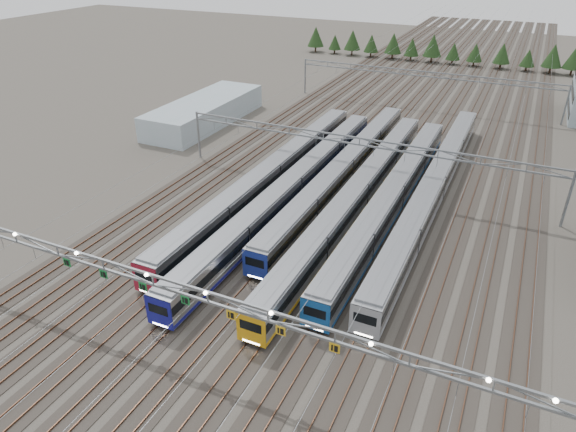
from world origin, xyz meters
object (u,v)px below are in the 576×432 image
at_px(train_c, 344,170).
at_px(west_shed, 205,111).
at_px(train_a, 271,176).
at_px(gantry_near, 207,300).
at_px(train_e, 392,196).
at_px(gantry_mid, 359,147).
at_px(gantry_far, 425,78).
at_px(train_d, 357,194).
at_px(train_f, 434,187).
at_px(train_b, 292,188).

height_order(train_c, west_shed, west_shed).
height_order(train_a, gantry_near, gantry_near).
distance_m(train_e, gantry_near, 35.91).
height_order(gantry_mid, gantry_far, same).
height_order(train_d, gantry_mid, gantry_mid).
xyz_separation_m(gantry_near, west_shed, (-37.24, 56.01, -4.76)).
bearing_deg(train_c, train_e, -31.43).
xyz_separation_m(train_a, train_d, (13.50, -0.42, -0.08)).
height_order(train_e, train_f, train_e).
bearing_deg(west_shed, gantry_near, -56.38).
xyz_separation_m(train_b, gantry_far, (6.75, 53.62, 4.17)).
distance_m(gantry_near, gantry_far, 85.12).
height_order(gantry_mid, west_shed, gantry_mid).
relative_size(train_e, gantry_far, 0.99).
relative_size(gantry_mid, west_shed, 1.88).
bearing_deg(gantry_near, train_a, 108.30).
height_order(train_a, train_d, train_a).
bearing_deg(west_shed, train_e, -25.58).
height_order(train_b, train_d, train_d).
distance_m(train_c, gantry_mid, 4.72).
relative_size(train_c, train_e, 1.02).
bearing_deg(train_e, gantry_far, 97.66).
bearing_deg(train_d, train_f, 37.66).
bearing_deg(train_d, train_b, -167.73).
relative_size(train_f, gantry_mid, 1.14).
distance_m(train_c, train_d, 8.30).
relative_size(train_f, gantry_near, 1.14).
relative_size(train_a, train_e, 1.04).
distance_m(train_b, train_f, 20.08).
xyz_separation_m(train_f, gantry_mid, (-11.25, -0.29, 4.16)).
distance_m(train_a, train_f, 23.43).
distance_m(train_b, gantry_mid, 11.72).
xyz_separation_m(train_d, gantry_near, (-2.30, -33.46, 4.87)).
height_order(train_b, train_f, train_f).
bearing_deg(train_d, train_c, 122.85).
distance_m(train_b, west_shed, 39.16).
bearing_deg(train_a, train_b, -27.84).
bearing_deg(train_c, train_b, -116.75).
bearing_deg(gantry_near, gantry_mid, 89.93).
distance_m(train_d, gantry_mid, 8.17).
height_order(train_c, gantry_far, gantry_far).
height_order(train_b, train_e, train_e).
bearing_deg(train_f, train_b, -153.68).
height_order(train_a, train_c, train_a).
xyz_separation_m(train_b, train_c, (4.50, 8.93, 0.03)).
distance_m(train_c, train_e, 10.55).
distance_m(train_b, gantry_far, 54.20).
relative_size(train_d, train_f, 0.95).
xyz_separation_m(train_a, gantry_far, (11.25, 51.24, 4.09)).
xyz_separation_m(train_c, gantry_far, (2.25, 44.69, 4.14)).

